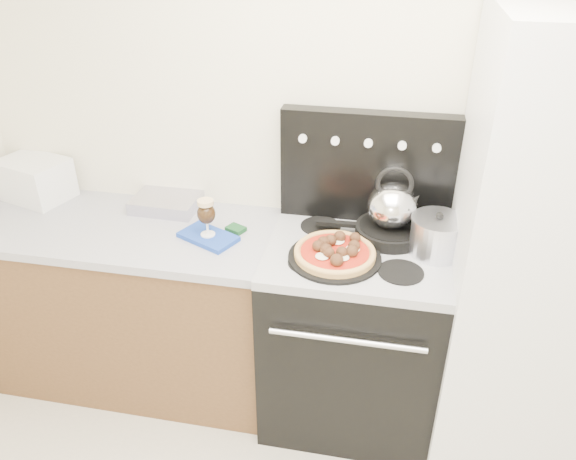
% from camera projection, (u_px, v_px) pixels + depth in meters
% --- Properties ---
extents(room_shell, '(3.52, 3.01, 2.52)m').
position_uv_depth(room_shell, '(306.00, 314.00, 1.45)').
color(room_shell, beige).
rests_on(room_shell, ground).
extents(base_cabinet, '(1.45, 0.60, 0.86)m').
position_uv_depth(base_cabinet, '(131.00, 306.00, 2.80)').
color(base_cabinet, brown).
rests_on(base_cabinet, ground).
extents(countertop, '(1.48, 0.63, 0.04)m').
position_uv_depth(countertop, '(117.00, 228.00, 2.58)').
color(countertop, '#A5A5B1').
rests_on(countertop, base_cabinet).
extents(stove_body, '(0.76, 0.65, 0.88)m').
position_uv_depth(stove_body, '(352.00, 336.00, 2.59)').
color(stove_body, black).
rests_on(stove_body, ground).
extents(cooktop, '(0.76, 0.65, 0.04)m').
position_uv_depth(cooktop, '(358.00, 252.00, 2.36)').
color(cooktop, '#ADADB2').
rests_on(cooktop, stove_body).
extents(backguard, '(0.76, 0.08, 0.50)m').
position_uv_depth(backguard, '(367.00, 167.00, 2.46)').
color(backguard, black).
rests_on(backguard, cooktop).
extents(fridge, '(0.64, 0.68, 1.90)m').
position_uv_depth(fridge, '(537.00, 263.00, 2.20)').
color(fridge, silver).
rests_on(fridge, ground).
extents(toaster_oven, '(0.37, 0.32, 0.20)m').
position_uv_depth(toaster_oven, '(35.00, 179.00, 2.76)').
color(toaster_oven, silver).
rests_on(toaster_oven, countertop).
extents(foil_sheet, '(0.31, 0.23, 0.06)m').
position_uv_depth(foil_sheet, '(166.00, 202.00, 2.69)').
color(foil_sheet, silver).
rests_on(foil_sheet, countertop).
extents(oven_mitt, '(0.29, 0.24, 0.02)m').
position_uv_depth(oven_mitt, '(208.00, 237.00, 2.45)').
color(oven_mitt, '#1B40AD').
rests_on(oven_mitt, countertop).
extents(beer_glass, '(0.09, 0.09, 0.17)m').
position_uv_depth(beer_glass, '(207.00, 217.00, 2.40)').
color(beer_glass, black).
rests_on(beer_glass, oven_mitt).
extents(pizza_pan, '(0.43, 0.43, 0.01)m').
position_uv_depth(pizza_pan, '(335.00, 257.00, 2.28)').
color(pizza_pan, black).
rests_on(pizza_pan, cooktop).
extents(pizza, '(0.42, 0.42, 0.05)m').
position_uv_depth(pizza, '(335.00, 251.00, 2.26)').
color(pizza, '#C3804D').
rests_on(pizza, pizza_pan).
extents(skillet, '(0.30, 0.30, 0.05)m').
position_uv_depth(skillet, '(390.00, 232.00, 2.42)').
color(skillet, black).
rests_on(skillet, cooktop).
extents(tea_kettle, '(0.23, 0.23, 0.23)m').
position_uv_depth(tea_kettle, '(393.00, 202.00, 2.35)').
color(tea_kettle, white).
rests_on(tea_kettle, skillet).
extents(stock_pot, '(0.24, 0.24, 0.15)m').
position_uv_depth(stock_pot, '(436.00, 237.00, 2.28)').
color(stock_pot, silver).
rests_on(stock_pot, cooktop).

